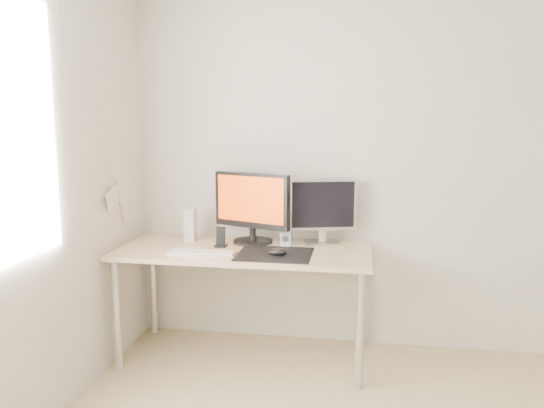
{
  "coord_description": "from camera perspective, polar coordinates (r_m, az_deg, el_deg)",
  "views": [
    {
      "loc": [
        -0.21,
        -1.83,
        1.54
      ],
      "look_at": [
        -0.76,
        1.45,
        1.01
      ],
      "focal_mm": 35.0,
      "sensor_mm": 36.0,
      "label": 1
    }
  ],
  "objects": [
    {
      "name": "second_monitor",
      "position": [
        3.47,
        5.46,
        -0.41
      ],
      "size": [
        0.44,
        0.21,
        0.43
      ],
      "color": "#AAA9AC",
      "rests_on": "desk"
    },
    {
      "name": "keyboard",
      "position": [
        3.27,
        -7.56,
        -5.21
      ],
      "size": [
        0.42,
        0.13,
        0.02
      ],
      "color": "silver",
      "rests_on": "desk"
    },
    {
      "name": "phone_dock",
      "position": [
        3.42,
        -5.51,
        -3.98
      ],
      "size": [
        0.07,
        0.06,
        0.13
      ],
      "color": "black",
      "rests_on": "desk"
    },
    {
      "name": "speaker_right",
      "position": [
        3.45,
        1.54,
        -2.65
      ],
      "size": [
        0.07,
        0.08,
        0.22
      ],
      "color": "silver",
      "rests_on": "desk"
    },
    {
      "name": "mousepad",
      "position": [
        3.24,
        0.29,
        -5.41
      ],
      "size": [
        0.45,
        0.4,
        0.0
      ],
      "primitive_type": "cube",
      "color": "black",
      "rests_on": "desk"
    },
    {
      "name": "main_monitor",
      "position": [
        3.49,
        -2.19,
        -0.12
      ],
      "size": [
        0.53,
        0.33,
        0.47
      ],
      "color": "black",
      "rests_on": "desk"
    },
    {
      "name": "desk",
      "position": [
        3.41,
        -3.06,
        -6.07
      ],
      "size": [
        1.6,
        0.7,
        0.73
      ],
      "color": "#D1B587",
      "rests_on": "ground"
    },
    {
      "name": "mouse",
      "position": [
        3.2,
        0.56,
        -5.16
      ],
      "size": [
        0.12,
        0.07,
        0.04
      ],
      "primitive_type": "ellipsoid",
      "color": "black",
      "rests_on": "mousepad"
    },
    {
      "name": "speaker_left",
      "position": [
        3.6,
        -8.78,
        -2.26
      ],
      "size": [
        0.07,
        0.08,
        0.22
      ],
      "color": "silver",
      "rests_on": "desk"
    },
    {
      "name": "wall_back",
      "position": [
        3.6,
        12.85,
        4.2
      ],
      "size": [
        3.5,
        0.0,
        3.5
      ],
      "primitive_type": "plane",
      "rotation": [
        1.57,
        0.0,
        0.0
      ],
      "color": "silver",
      "rests_on": "ground"
    },
    {
      "name": "pennant",
      "position": [
        3.45,
        -16.53,
        0.48
      ],
      "size": [
        0.01,
        0.23,
        0.29
      ],
      "color": "#A57F54",
      "rests_on": "wall_left"
    }
  ]
}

